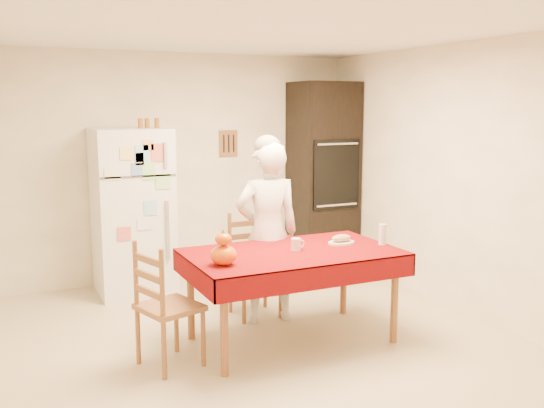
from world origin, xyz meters
TOP-DOWN VIEW (x-y plane):
  - floor at (0.00, 0.00)m, footprint 4.50×4.50m
  - room_shell at (0.00, 0.00)m, footprint 4.02×4.52m
  - refrigerator at (-0.65, 1.88)m, footprint 0.75×0.74m
  - oven_cabinet at (1.63, 1.93)m, footprint 0.70×0.62m
  - dining_table at (0.22, -0.03)m, footprint 1.70×1.00m
  - chair_far at (0.19, 0.73)m, footprint 0.42×0.40m
  - chair_left at (-0.88, -0.09)m, footprint 0.51×0.52m
  - seated_woman at (0.24, 0.50)m, footprint 0.63×0.46m
  - coffee_mug at (0.26, -0.03)m, footprint 0.08×0.08m
  - pumpkin_lower at (-0.44, -0.20)m, footprint 0.20×0.20m
  - pumpkin_upper at (-0.44, -0.20)m, footprint 0.12×0.12m
  - wine_glass at (1.02, -0.15)m, footprint 0.07×0.07m
  - bread_plate at (0.72, 0.02)m, footprint 0.24×0.24m
  - bread_loaf at (0.72, 0.02)m, footprint 0.18×0.10m
  - spice_jar_left at (-0.53, 1.93)m, footprint 0.05×0.05m
  - spice_jar_mid at (-0.46, 1.93)m, footprint 0.05×0.05m
  - spice_jar_right at (-0.36, 1.93)m, footprint 0.05×0.05m

SIDE VIEW (x-z plane):
  - floor at x=0.00m, z-range 0.00..0.00m
  - chair_far at x=0.19m, z-range 0.03..0.98m
  - chair_left at x=-0.88m, z-range 0.03..0.98m
  - dining_table at x=0.22m, z-range 0.31..1.07m
  - bread_plate at x=0.72m, z-range 0.76..0.78m
  - seated_woman at x=0.24m, z-range 0.00..1.62m
  - bread_loaf at x=0.72m, z-range 0.78..0.84m
  - coffee_mug at x=0.26m, z-range 0.76..0.86m
  - pumpkin_lower at x=-0.44m, z-range 0.76..0.91m
  - wine_glass at x=1.02m, z-range 0.76..0.94m
  - refrigerator at x=-0.65m, z-range 0.00..1.70m
  - pumpkin_upper at x=-0.44m, z-range 0.91..1.00m
  - oven_cabinet at x=1.63m, z-range 0.00..2.20m
  - room_shell at x=0.00m, z-range 0.37..2.88m
  - spice_jar_left at x=-0.53m, z-range 1.70..1.80m
  - spice_jar_mid at x=-0.46m, z-range 1.70..1.80m
  - spice_jar_right at x=-0.36m, z-range 1.70..1.80m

